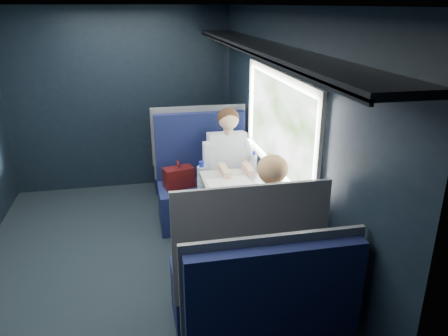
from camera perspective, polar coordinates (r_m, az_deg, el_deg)
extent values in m
cube|color=black|center=(4.23, -12.36, -13.08)|extent=(2.80, 4.20, 0.01)
cube|color=black|center=(3.93, 7.89, 3.30)|extent=(0.10, 4.20, 2.30)
cube|color=black|center=(5.80, -13.24, 8.60)|extent=(2.80, 0.10, 2.30)
cube|color=black|center=(1.82, -15.25, -20.05)|extent=(2.80, 0.10, 2.30)
cube|color=beige|center=(3.77, 7.28, 11.89)|extent=(0.03, 1.84, 0.07)
cube|color=beige|center=(3.99, 6.73, -0.25)|extent=(0.03, 1.84, 0.07)
cube|color=beige|center=(3.07, 12.15, 1.37)|extent=(0.03, 0.07, 0.78)
cube|color=beige|center=(4.68, 3.59, 8.43)|extent=(0.03, 0.07, 0.78)
cube|color=black|center=(3.70, 5.04, 15.46)|extent=(0.36, 4.10, 0.04)
cube|color=black|center=(3.66, 2.39, 15.15)|extent=(0.02, 4.10, 0.03)
cube|color=red|center=(3.76, 7.44, 14.07)|extent=(0.01, 0.10, 0.12)
cylinder|color=#54565E|center=(4.10, -0.28, -7.88)|extent=(0.08, 0.08, 0.70)
cube|color=silver|center=(3.98, 2.26, -2.94)|extent=(0.62, 1.00, 0.04)
cube|color=#0B1034|center=(4.84, -2.45, -4.88)|extent=(1.00, 0.50, 0.45)
cube|color=#0B1034|center=(4.89, -3.13, 2.97)|extent=(1.00, 0.10, 0.75)
cube|color=#54565E|center=(4.94, -3.23, 3.44)|extent=(1.04, 0.03, 0.82)
cube|color=#54565E|center=(4.66, -2.41, -1.53)|extent=(0.06, 0.40, 0.20)
cube|color=#460F0F|center=(4.71, -5.95, -1.23)|extent=(0.35, 0.24, 0.22)
cylinder|color=#460F0F|center=(4.66, -6.02, 0.56)|extent=(0.06, 0.13, 0.03)
cylinder|color=silver|center=(4.59, -2.91, -1.44)|extent=(0.10, 0.10, 0.27)
cylinder|color=#1B29CE|center=(4.53, -2.95, 0.51)|extent=(0.06, 0.06, 0.06)
cube|color=#0B1034|center=(3.52, 1.83, -15.69)|extent=(1.00, 0.50, 0.45)
cube|color=#0B1034|center=(2.95, 3.32, -9.66)|extent=(1.00, 0.10, 0.75)
cube|color=#54565E|center=(2.89, 3.62, -9.77)|extent=(1.04, 0.03, 0.82)
cube|color=#54565E|center=(3.38, 1.69, -10.76)|extent=(0.06, 0.40, 0.20)
cube|color=#0B1034|center=(5.84, -4.20, -0.29)|extent=(1.00, 0.40, 0.45)
cube|color=#0B1034|center=(5.44, -4.01, 4.28)|extent=(1.00, 0.10, 0.66)
cube|color=#54565E|center=(5.38, -3.94, 4.32)|extent=(1.04, 0.03, 0.72)
cube|color=#0B1034|center=(2.53, 6.67, -16.81)|extent=(1.00, 0.10, 0.66)
cube|color=#54565E|center=(2.56, 6.30, -15.73)|extent=(1.04, 0.03, 0.72)
cube|color=black|center=(4.63, 0.83, -1.94)|extent=(0.36, 0.44, 0.16)
cube|color=black|center=(4.58, 1.35, -6.41)|extent=(0.32, 0.12, 0.45)
cube|color=silver|center=(4.69, 0.43, 1.62)|extent=(0.40, 0.29, 0.53)
cylinder|color=#D8A88C|center=(4.57, 0.54, 4.78)|extent=(0.10, 0.10, 0.06)
sphere|color=#D8A88C|center=(4.51, 0.60, 6.36)|extent=(0.21, 0.21, 0.21)
sphere|color=#382114|center=(4.52, 0.56, 6.59)|extent=(0.22, 0.22, 0.22)
cube|color=silver|center=(4.61, -2.15, 1.28)|extent=(0.09, 0.12, 0.34)
cube|color=silver|center=(4.70, 3.15, 1.64)|extent=(0.09, 0.12, 0.34)
cube|color=black|center=(3.52, 5.37, -9.81)|extent=(0.36, 0.44, 0.16)
cube|color=black|center=(3.84, 4.34, -12.26)|extent=(0.32, 0.12, 0.45)
cube|color=black|center=(3.27, 6.33, -7.42)|extent=(0.40, 0.29, 0.53)
cylinder|color=#D8A88C|center=(3.18, 6.31, -2.64)|extent=(0.10, 0.10, 0.06)
sphere|color=#D8A88C|center=(3.15, 6.29, -0.24)|extent=(0.21, 0.21, 0.21)
sphere|color=tan|center=(3.13, 6.38, -0.08)|extent=(0.22, 0.22, 0.22)
cube|color=black|center=(3.25, 2.38, -7.50)|extent=(0.09, 0.12, 0.34)
cube|color=black|center=(3.37, 9.71, -6.69)|extent=(0.09, 0.12, 0.34)
cube|color=tan|center=(3.16, 6.74, -6.00)|extent=(0.26, 0.07, 0.36)
cube|color=white|center=(3.88, 2.75, -3.22)|extent=(0.61, 0.82, 0.01)
cube|color=silver|center=(4.15, 5.45, -1.54)|extent=(0.31, 0.38, 0.02)
cube|color=silver|center=(4.14, 7.20, 0.34)|extent=(0.06, 0.35, 0.24)
cube|color=black|center=(4.14, 7.10, 0.33)|extent=(0.04, 0.31, 0.20)
cylinder|color=silver|center=(4.37, 3.94, 0.71)|extent=(0.06, 0.06, 0.17)
cylinder|color=#1B29CE|center=(4.33, 3.97, 1.98)|extent=(0.03, 0.03, 0.04)
cylinder|color=white|center=(4.40, 3.84, 0.31)|extent=(0.07, 0.07, 0.09)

